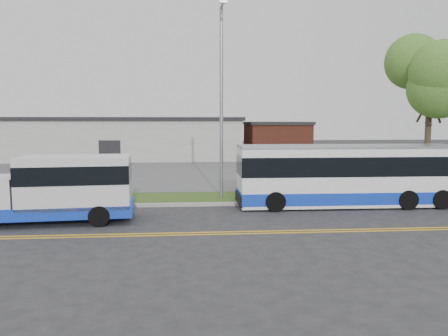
{
  "coord_description": "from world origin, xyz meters",
  "views": [
    {
      "loc": [
        1.36,
        -19.23,
        4.01
      ],
      "look_at": [
        3.14,
        2.88,
        1.6
      ],
      "focal_mm": 35.0,
      "sensor_mm": 36.0,
      "label": 1
    }
  ],
  "objects": [
    {
      "name": "transit_bus",
      "position": [
        8.79,
        0.6,
        1.45
      ],
      "size": [
        10.36,
        2.58,
        2.87
      ],
      "rotation": [
        0.0,
        0.0,
        -0.01
      ],
      "color": "white",
      "rests_on": "ground"
    },
    {
      "name": "lane_line_north",
      "position": [
        0.0,
        -3.85,
        0.01
      ],
      "size": [
        70.0,
        0.12,
        0.01
      ],
      "primitive_type": "cube",
      "color": "gold",
      "rests_on": "ground"
    },
    {
      "name": "commercial_building",
      "position": [
        -6.0,
        27.0,
        2.18
      ],
      "size": [
        25.4,
        10.4,
        4.35
      ],
      "color": "#9E9E99",
      "rests_on": "ground"
    },
    {
      "name": "streetlight_near",
      "position": [
        3.0,
        2.73,
        5.23
      ],
      "size": [
        0.35,
        1.53,
        9.5
      ],
      "color": "gray",
      "rests_on": "verge"
    },
    {
      "name": "parked_car_a",
      "position": [
        -8.4,
        12.83,
        0.74
      ],
      "size": [
        1.47,
        3.94,
        1.29
      ],
      "primitive_type": "imported",
      "rotation": [
        0.0,
        0.0,
        -0.03
      ],
      "color": "#B9BCC1",
      "rests_on": "parking_lot"
    },
    {
      "name": "pedestrian",
      "position": [
        -2.48,
        2.38,
        0.99
      ],
      "size": [
        0.77,
        0.74,
        1.78
      ],
      "primitive_type": "imported",
      "rotation": [
        0.0,
        0.0,
        3.82
      ],
      "color": "black",
      "rests_on": "verge"
    },
    {
      "name": "curb",
      "position": [
        0.0,
        1.1,
        0.07
      ],
      "size": [
        80.0,
        0.3,
        0.15
      ],
      "primitive_type": "cube",
      "color": "#9E9B93",
      "rests_on": "ground"
    },
    {
      "name": "grocery_bag_left",
      "position": [
        -2.78,
        2.13,
        0.26
      ],
      "size": [
        0.32,
        0.32,
        0.32
      ],
      "primitive_type": "sphere",
      "color": "white",
      "rests_on": "verge"
    },
    {
      "name": "verge",
      "position": [
        0.0,
        2.9,
        0.05
      ],
      "size": [
        80.0,
        3.3,
        0.1
      ],
      "primitive_type": "cube",
      "color": "#2E4818",
      "rests_on": "ground"
    },
    {
      "name": "tree_east",
      "position": [
        14.0,
        3.0,
        6.2
      ],
      "size": [
        5.2,
        5.2,
        8.33
      ],
      "color": "#32221B",
      "rests_on": "verge"
    },
    {
      "name": "parking_lot",
      "position": [
        0.0,
        17.0,
        0.05
      ],
      "size": [
        80.0,
        25.0,
        0.1
      ],
      "primitive_type": "cube",
      "color": "#4C4C4F",
      "rests_on": "ground"
    },
    {
      "name": "grocery_bag_right",
      "position": [
        -2.18,
        2.63,
        0.26
      ],
      "size": [
        0.32,
        0.32,
        0.32
      ],
      "primitive_type": "sphere",
      "color": "white",
      "rests_on": "verge"
    },
    {
      "name": "ground",
      "position": [
        0.0,
        0.0,
        0.0
      ],
      "size": [
        140.0,
        140.0,
        0.0
      ],
      "primitive_type": "plane",
      "color": "#28282B",
      "rests_on": "ground"
    },
    {
      "name": "parked_car_b",
      "position": [
        -6.93,
        12.54,
        0.76
      ],
      "size": [
        2.29,
        4.73,
        1.33
      ],
      "primitive_type": "imported",
      "rotation": [
        0.0,
        0.0,
        -0.1
      ],
      "color": "white",
      "rests_on": "parking_lot"
    },
    {
      "name": "lane_line_south",
      "position": [
        0.0,
        -4.15,
        0.01
      ],
      "size": [
        70.0,
        0.12,
        0.01
      ],
      "primitive_type": "cube",
      "color": "gold",
      "rests_on": "ground"
    },
    {
      "name": "shuttle_bus",
      "position": [
        -3.78,
        -1.74,
        1.4
      ],
      "size": [
        6.99,
        2.79,
        2.62
      ],
      "rotation": [
        0.0,
        0.0,
        0.08
      ],
      "color": "#1134B8",
      "rests_on": "ground"
    },
    {
      "name": "brick_wing",
      "position": [
        10.5,
        26.0,
        1.96
      ],
      "size": [
        6.3,
        7.3,
        3.9
      ],
      "color": "brown",
      "rests_on": "ground"
    }
  ]
}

